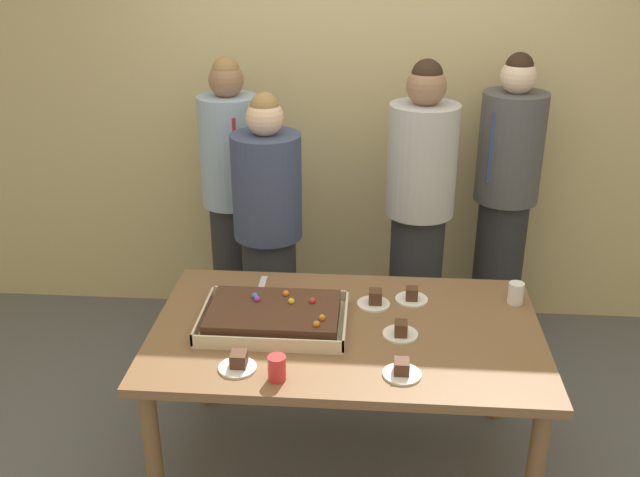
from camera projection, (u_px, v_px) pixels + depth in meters
ground_plane at (344, 465)px, 3.41m from camera, size 12.00×12.00×0.00m
interior_back_panel at (360, 78)px, 4.27m from camera, size 8.00×0.12×3.00m
party_table at (346, 345)px, 3.15m from camera, size 1.67×1.02×0.75m
sheet_cake at (274, 316)px, 3.13m from camera, size 0.63×0.44×0.11m
plated_slice_near_left at (402, 370)px, 2.79m from camera, size 0.15×0.15×0.06m
plated_slice_near_right at (412, 297)px, 3.33m from camera, size 0.15×0.15×0.07m
plated_slice_far_left at (238, 363)px, 2.83m from camera, size 0.15×0.15×0.07m
plated_slice_far_right at (374, 300)px, 3.29m from camera, size 0.15×0.15×0.07m
plated_slice_center_front at (401, 331)px, 3.05m from camera, size 0.15×0.15×0.07m
drink_cup_nearest at (277, 368)px, 2.75m from camera, size 0.07×0.07×0.10m
drink_cup_middle at (516, 293)px, 3.30m from camera, size 0.07×0.07×0.10m
cake_server_utensil at (262, 286)px, 3.46m from camera, size 0.03×0.20×0.01m
person_serving_front at (419, 213)px, 3.97m from camera, size 0.37×0.37×1.71m
person_green_shirt_behind at (268, 235)px, 3.89m from camera, size 0.36×0.36×1.57m
person_striped_tie_right at (232, 198)px, 4.22m from camera, size 0.34×0.34×1.68m
person_far_right_suit at (505, 201)px, 4.13m from camera, size 0.36×0.36×1.72m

